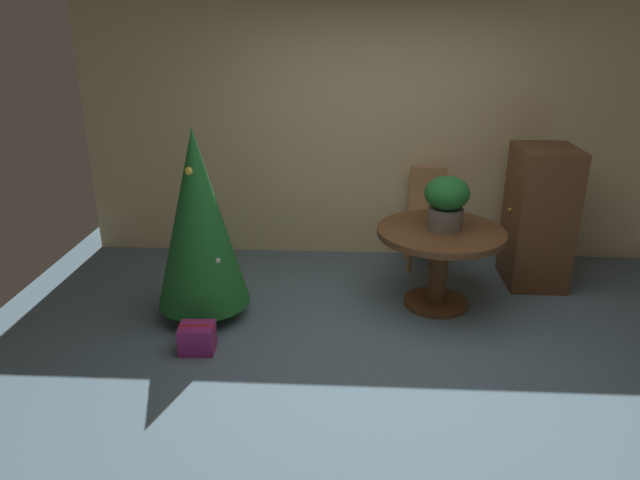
{
  "coord_description": "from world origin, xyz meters",
  "views": [
    {
      "loc": [
        -0.27,
        -3.68,
        2.38
      ],
      "look_at": [
        -0.5,
        0.47,
        0.78
      ],
      "focal_mm": 32.74,
      "sensor_mm": 36.0,
      "label": 1
    }
  ],
  "objects_px": {
    "round_dining_table": "(440,248)",
    "holiday_tree": "(199,219)",
    "wooden_chair_far": "(427,213)",
    "flower_vase": "(447,200)",
    "wooden_cabinet": "(539,217)",
    "gift_box_purple": "(197,338)"
  },
  "relations": [
    {
      "from": "wooden_chair_far",
      "to": "gift_box_purple",
      "type": "height_order",
      "value": "wooden_chair_far"
    },
    {
      "from": "flower_vase",
      "to": "wooden_chair_far",
      "type": "height_order",
      "value": "flower_vase"
    },
    {
      "from": "round_dining_table",
      "to": "gift_box_purple",
      "type": "distance_m",
      "value": 2.13
    },
    {
      "from": "flower_vase",
      "to": "wooden_chair_far",
      "type": "xyz_separation_m",
      "value": [
        -0.03,
        0.91,
        -0.41
      ]
    },
    {
      "from": "flower_vase",
      "to": "wooden_cabinet",
      "type": "bearing_deg",
      "value": 28.61
    },
    {
      "from": "flower_vase",
      "to": "holiday_tree",
      "type": "bearing_deg",
      "value": -170.67
    },
    {
      "from": "wooden_chair_far",
      "to": "flower_vase",
      "type": "bearing_deg",
      "value": -88.22
    },
    {
      "from": "round_dining_table",
      "to": "wooden_chair_far",
      "type": "relative_size",
      "value": 1.09
    },
    {
      "from": "round_dining_table",
      "to": "wooden_cabinet",
      "type": "height_order",
      "value": "wooden_cabinet"
    },
    {
      "from": "flower_vase",
      "to": "gift_box_purple",
      "type": "bearing_deg",
      "value": -155.08
    },
    {
      "from": "flower_vase",
      "to": "holiday_tree",
      "type": "distance_m",
      "value": 2.04
    },
    {
      "from": "flower_vase",
      "to": "round_dining_table",
      "type": "bearing_deg",
      "value": -133.13
    },
    {
      "from": "holiday_tree",
      "to": "wooden_cabinet",
      "type": "xyz_separation_m",
      "value": [
        2.95,
        0.84,
        -0.21
      ]
    },
    {
      "from": "round_dining_table",
      "to": "holiday_tree",
      "type": "bearing_deg",
      "value": -171.39
    },
    {
      "from": "wooden_chair_far",
      "to": "gift_box_purple",
      "type": "distance_m",
      "value": 2.66
    },
    {
      "from": "round_dining_table",
      "to": "flower_vase",
      "type": "bearing_deg",
      "value": 46.87
    },
    {
      "from": "flower_vase",
      "to": "wooden_cabinet",
      "type": "relative_size",
      "value": 0.35
    },
    {
      "from": "wooden_chair_far",
      "to": "wooden_cabinet",
      "type": "distance_m",
      "value": 1.05
    },
    {
      "from": "gift_box_purple",
      "to": "wooden_cabinet",
      "type": "xyz_separation_m",
      "value": [
        2.87,
        1.41,
        0.54
      ]
    },
    {
      "from": "wooden_chair_far",
      "to": "wooden_cabinet",
      "type": "bearing_deg",
      "value": -22.25
    },
    {
      "from": "flower_vase",
      "to": "wooden_cabinet",
      "type": "distance_m",
      "value": 1.11
    },
    {
      "from": "flower_vase",
      "to": "holiday_tree",
      "type": "relative_size",
      "value": 0.28
    }
  ]
}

